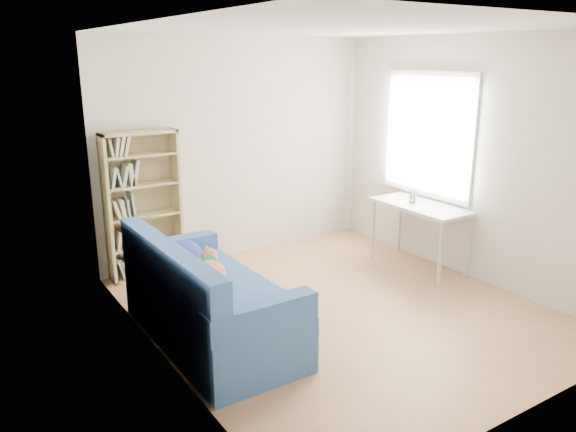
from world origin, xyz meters
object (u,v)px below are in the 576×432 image
object	(u,v)px
sofa	(206,303)
bookshelf	(144,211)
pen_cup	(413,198)
desk	(420,211)

from	to	relation	value
sofa	bookshelf	distance (m)	1.79
pen_cup	sofa	bearing A→B (deg)	-171.95
desk	pen_cup	xyz separation A→B (m)	(-0.02, 0.11, 0.14)
sofa	desk	world-z (taller)	sofa
desk	bookshelf	bearing A→B (deg)	151.87
bookshelf	pen_cup	distance (m)	3.02
desk	pen_cup	bearing A→B (deg)	98.87
desk	pen_cup	size ratio (longest dim) A/B	7.24
bookshelf	pen_cup	xyz separation A→B (m)	(2.70, -1.35, 0.06)
bookshelf	pen_cup	bearing A→B (deg)	-26.49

